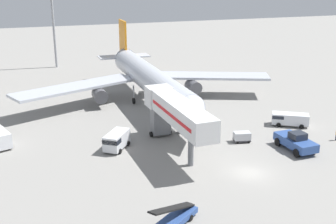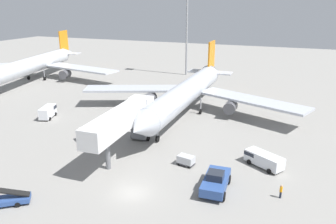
# 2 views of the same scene
# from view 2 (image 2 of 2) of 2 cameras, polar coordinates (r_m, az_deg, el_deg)

# --- Properties ---
(ground_plane) EXTENTS (300.00, 300.00, 0.00)m
(ground_plane) POSITION_cam_2_polar(r_m,az_deg,el_deg) (41.24, -6.09, -13.61)
(ground_plane) COLOR gray
(airplane_at_gate) EXTENTS (47.56, 47.67, 12.76)m
(airplane_at_gate) POSITION_cam_2_polar(r_m,az_deg,el_deg) (67.33, 3.45, 3.53)
(airplane_at_gate) COLOR #B7BCC6
(airplane_at_gate) RESTS_ON ground
(jet_bridge) EXTENTS (3.92, 17.48, 7.18)m
(jet_bridge) POSITION_cam_2_polar(r_m,az_deg,el_deg) (49.17, -7.54, -1.33)
(jet_bridge) COLOR silver
(jet_bridge) RESTS_ON ground
(pushback_tug) EXTENTS (3.27, 6.40, 2.55)m
(pushback_tug) POSITION_cam_2_polar(r_m,az_deg,el_deg) (41.41, 8.16, -11.65)
(pushback_tug) COLOR #2D4C8E
(pushback_tug) RESTS_ON ground
(service_van_outer_left) EXTENTS (4.39, 4.94, 2.28)m
(service_van_outer_left) POSITION_cam_2_polar(r_m,az_deg,el_deg) (56.40, -12.57, -3.42)
(service_van_outer_left) COLOR silver
(service_van_outer_left) RESTS_ON ground
(service_van_far_center) EXTENTS (5.74, 4.61, 1.92)m
(service_van_far_center) POSITION_cam_2_polar(r_m,az_deg,el_deg) (48.36, 15.96, -7.71)
(service_van_far_center) COLOR silver
(service_van_far_center) RESTS_ON ground
(service_van_far_right) EXTENTS (3.27, 5.10, 2.29)m
(service_van_far_right) POSITION_cam_2_polar(r_m,az_deg,el_deg) (69.72, -19.85, 0.11)
(service_van_far_right) COLOR white
(service_van_far_right) RESTS_ON ground
(baggage_cart_rear_left) EXTENTS (2.50, 1.81, 1.43)m
(baggage_cart_rear_left) POSITION_cam_2_polar(r_m,az_deg,el_deg) (46.97, 3.09, -8.21)
(baggage_cart_rear_left) COLOR #38383D
(baggage_cart_rear_left) RESTS_ON ground
(ground_crew_worker_foreground) EXTENTS (0.46, 0.46, 1.71)m
(ground_crew_worker_foreground) POSITION_cam_2_polar(r_m,az_deg,el_deg) (41.77, 18.75, -12.68)
(ground_crew_worker_foreground) COLOR #1E2333
(ground_crew_worker_foreground) RESTS_ON ground
(airplane_background) EXTENTS (50.32, 50.45, 12.70)m
(airplane_background) POSITION_cam_2_polar(r_m,az_deg,el_deg) (104.43, -21.97, 7.50)
(airplane_background) COLOR silver
(airplane_background) RESTS_ON ground
(apron_light_mast) EXTENTS (2.40, 2.40, 32.65)m
(apron_light_mast) POSITION_cam_2_polar(r_m,az_deg,el_deg) (103.80, 3.32, 18.27)
(apron_light_mast) COLOR #93969B
(apron_light_mast) RESTS_ON ground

